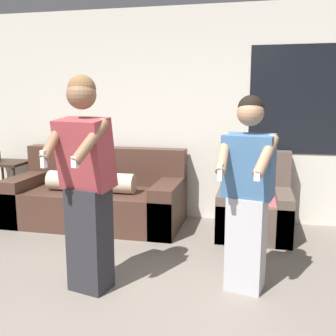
{
  "coord_description": "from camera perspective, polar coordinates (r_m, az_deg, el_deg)",
  "views": [
    {
      "loc": [
        0.85,
        -2.16,
        1.59
      ],
      "look_at": [
        0.18,
        0.85,
        1.03
      ],
      "focal_mm": 42.0,
      "sensor_mm": 36.0,
      "label": 1
    }
  ],
  "objects": [
    {
      "name": "person_left",
      "position": [
        3.21,
        -11.79,
        -2.3
      ],
      "size": [
        0.49,
        0.56,
        1.76
      ],
      "color": "#28282D",
      "rests_on": "ground_plane"
    },
    {
      "name": "side_table",
      "position": [
        5.89,
        -22.27,
        -0.17
      ],
      "size": [
        0.54,
        0.48,
        0.86
      ],
      "color": "#332319",
      "rests_on": "ground_plane"
    },
    {
      "name": "armchair",
      "position": [
        4.75,
        12.4,
        -5.67
      ],
      "size": [
        0.82,
        0.88,
        0.94
      ],
      "color": "brown",
      "rests_on": "ground_plane"
    },
    {
      "name": "couch",
      "position": [
        5.09,
        -10.25,
        -4.29
      ],
      "size": [
        2.17,
        0.97,
        0.93
      ],
      "color": "#472D23",
      "rests_on": "ground_plane"
    },
    {
      "name": "wall_back",
      "position": [
        5.12,
        3.29,
        7.65
      ],
      "size": [
        6.82,
        0.07,
        2.7
      ],
      "color": "beige",
      "rests_on": "ground_plane"
    },
    {
      "name": "person_right",
      "position": [
        3.23,
        11.45,
        -3.79
      ],
      "size": [
        0.47,
        0.53,
        1.6
      ],
      "color": "#B2B2B7",
      "rests_on": "ground_plane"
    }
  ]
}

